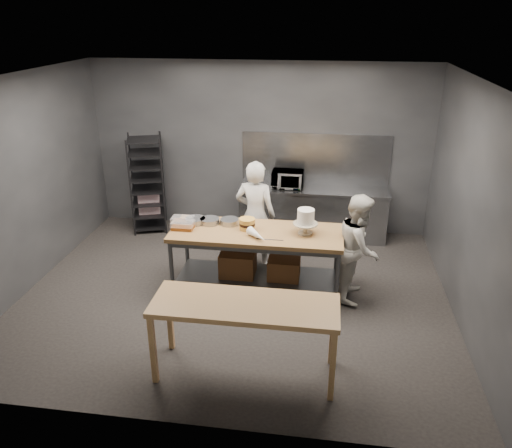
{
  "coord_description": "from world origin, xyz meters",
  "views": [
    {
      "loc": [
        1.19,
        -6.1,
        3.76
      ],
      "look_at": [
        0.28,
        0.14,
        1.05
      ],
      "focal_mm": 35.0,
      "sensor_mm": 36.0,
      "label": 1
    }
  ],
  "objects": [
    {
      "name": "ground",
      "position": [
        0.0,
        0.0,
        0.0
      ],
      "size": [
        6.0,
        6.0,
        0.0
      ],
      "primitive_type": "plane",
      "color": "black",
      "rests_on": "ground"
    },
    {
      "name": "speed_rack",
      "position": [
        -1.99,
        2.1,
        0.86
      ],
      "size": [
        0.77,
        0.8,
        1.75
      ],
      "color": "black",
      "rests_on": "ground"
    },
    {
      "name": "work_table",
      "position": [
        0.28,
        0.19,
        0.57
      ],
      "size": [
        2.4,
        0.9,
        0.92
      ],
      "color": "brown",
      "rests_on": "ground"
    },
    {
      "name": "near_counter",
      "position": [
        0.42,
        -1.64,
        0.81
      ],
      "size": [
        2.0,
        0.7,
        0.9
      ],
      "color": "olive",
      "rests_on": "ground"
    },
    {
      "name": "offset_spatula",
      "position": [
        0.45,
        -0.07,
        0.93
      ],
      "size": [
        0.36,
        0.02,
        0.02
      ],
      "color": "slate",
      "rests_on": "work_table"
    },
    {
      "name": "splashback_panel",
      "position": [
        1.0,
        2.48,
        1.35
      ],
      "size": [
        2.6,
        0.02,
        0.9
      ],
      "primitive_type": "cube",
      "color": "slate",
      "rests_on": "back_counter"
    },
    {
      "name": "microwave",
      "position": [
        0.54,
        2.18,
        1.05
      ],
      "size": [
        0.54,
        0.37,
        0.3
      ],
      "primitive_type": "imported",
      "color": "black",
      "rests_on": "back_counter"
    },
    {
      "name": "pastry_clamshells",
      "position": [
        -0.78,
        0.2,
        0.98
      ],
      "size": [
        0.36,
        0.37,
        0.11
      ],
      "color": "#AA5C22",
      "rests_on": "work_table"
    },
    {
      "name": "back_counter",
      "position": [
        1.0,
        2.18,
        0.45
      ],
      "size": [
        2.6,
        0.6,
        0.9
      ],
      "color": "slate",
      "rests_on": "ground"
    },
    {
      "name": "chef_behind",
      "position": [
        0.16,
        0.91,
        0.86
      ],
      "size": [
        0.68,
        0.5,
        1.72
      ],
      "primitive_type": "imported",
      "rotation": [
        0.0,
        0.0,
        2.99
      ],
      "color": "silver",
      "rests_on": "ground"
    },
    {
      "name": "chef_right",
      "position": [
        1.7,
        0.19,
        0.76
      ],
      "size": [
        0.69,
        0.82,
        1.52
      ],
      "primitive_type": "imported",
      "rotation": [
        0.0,
        0.0,
        1.41
      ],
      "color": "silver",
      "rests_on": "ground"
    },
    {
      "name": "frosted_cake_stand",
      "position": [
        0.96,
        0.2,
        1.14
      ],
      "size": [
        0.34,
        0.34,
        0.36
      ],
      "color": "#BCB297",
      "rests_on": "work_table"
    },
    {
      "name": "back_wall",
      "position": [
        0.0,
        2.5,
        1.5
      ],
      "size": [
        6.0,
        0.04,
        3.0
      ],
      "primitive_type": "cube",
      "color": "#4C4F54",
      "rests_on": "ground"
    },
    {
      "name": "layer_cake",
      "position": [
        0.14,
        0.24,
        1.0
      ],
      "size": [
        0.22,
        0.22,
        0.16
      ],
      "color": "gold",
      "rests_on": "work_table"
    },
    {
      "name": "piping_bag",
      "position": [
        0.33,
        -0.08,
        0.98
      ],
      "size": [
        0.34,
        0.37,
        0.12
      ],
      "primitive_type": "cone",
      "rotation": [
        1.57,
        0.0,
        0.7
      ],
      "color": "white",
      "rests_on": "work_table"
    },
    {
      "name": "cake_pans",
      "position": [
        -0.42,
        0.37,
        0.96
      ],
      "size": [
        0.78,
        0.32,
        0.07
      ],
      "color": "gray",
      "rests_on": "work_table"
    }
  ]
}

